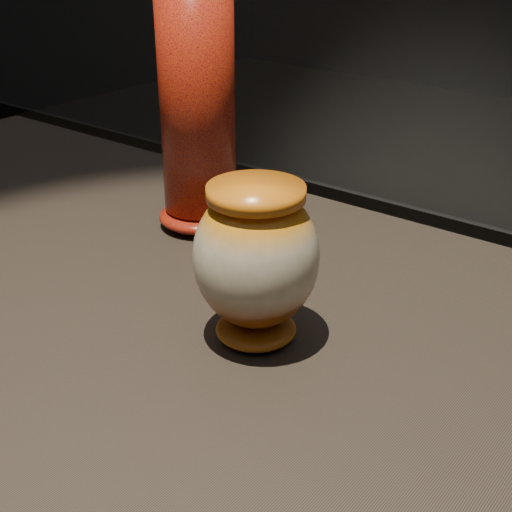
{
  "coord_description": "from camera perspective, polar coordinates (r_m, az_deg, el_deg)",
  "views": [
    {
      "loc": [
        0.38,
        -0.51,
        1.32
      ],
      "look_at": [
        -0.02,
        0.01,
        1.0
      ],
      "focal_mm": 50.0,
      "sensor_mm": 36.0,
      "label": 1
    }
  ],
  "objects": [
    {
      "name": "main_vase",
      "position": [
        0.73,
        -0.0,
        -0.22
      ],
      "size": [
        0.16,
        0.16,
        0.17
      ],
      "rotation": [
        0.0,
        0.0,
        0.32
      ],
      "color": "#75310A",
      "rests_on": "display_plinth"
    },
    {
      "name": "tall_vase",
      "position": [
        0.98,
        -4.74,
        12.54
      ],
      "size": [
        0.13,
        0.13,
        0.39
      ],
      "rotation": [
        0.0,
        0.0,
        0.02
      ],
      "color": "red",
      "rests_on": "display_plinth"
    }
  ]
}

